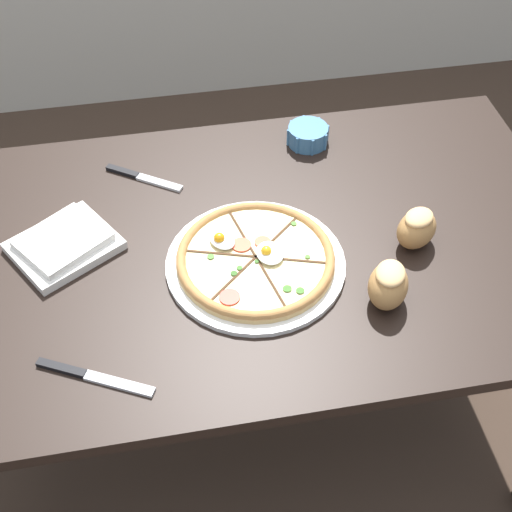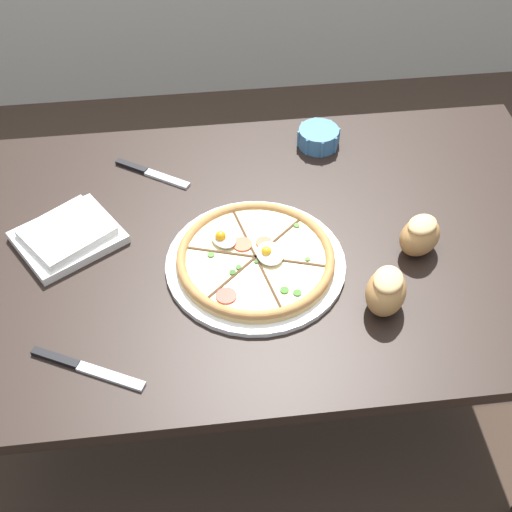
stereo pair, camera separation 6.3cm
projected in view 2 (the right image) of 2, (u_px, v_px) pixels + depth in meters
The scene contains 9 objects.
ground_plane at pixel (253, 417), 2.07m from camera, with size 12.00×12.00×0.00m, color #3D2D23.
dining_table at pixel (252, 271), 1.61m from camera, with size 1.45×0.86×0.73m.
pizza at pixel (256, 260), 1.48m from camera, with size 0.38×0.38×0.05m.
ramekin_bowl at pixel (319, 137), 1.75m from camera, with size 0.11×0.11×0.05m.
napkin_folded at pixel (68, 235), 1.53m from camera, with size 0.27×0.26×0.04m.
bread_piece_near at pixel (420, 235), 1.49m from camera, with size 0.12×0.12×0.09m.
bread_piece_mid at pixel (386, 290), 1.38m from camera, with size 0.12×0.13×0.09m.
knife_main at pixel (151, 173), 1.69m from camera, with size 0.18×0.13×0.01m.
knife_spare at pixel (86, 368), 1.31m from camera, with size 0.21×0.12×0.01m.
Camera 2 is at (-0.12, -1.07, 1.82)m, focal length 50.00 mm.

